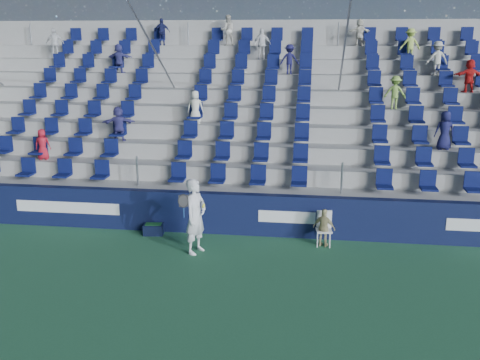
% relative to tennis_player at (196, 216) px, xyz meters
% --- Properties ---
extents(ground, '(70.00, 70.00, 0.00)m').
position_rel_tennis_player_xyz_m(ground, '(0.80, -1.61, -1.00)').
color(ground, '#2C6742').
rests_on(ground, ground).
extents(sponsor_wall, '(24.00, 0.32, 1.20)m').
position_rel_tennis_player_xyz_m(sponsor_wall, '(0.80, 1.54, -0.40)').
color(sponsor_wall, '#10163B').
rests_on(sponsor_wall, ground).
extents(grandstand, '(24.00, 8.17, 6.63)m').
position_rel_tennis_player_xyz_m(grandstand, '(0.81, 6.63, 1.14)').
color(grandstand, '#9D9D98').
rests_on(grandstand, ground).
extents(tennis_player, '(0.76, 0.86, 2.00)m').
position_rel_tennis_player_xyz_m(tennis_player, '(0.00, 0.00, 0.00)').
color(tennis_player, silver).
rests_on(tennis_player, ground).
extents(line_judge_chair, '(0.46, 0.47, 0.94)m').
position_rel_tennis_player_xyz_m(line_judge_chair, '(3.33, 1.03, -0.46)').
color(line_judge_chair, white).
rests_on(line_judge_chair, ground).
extents(line_judge, '(0.67, 0.45, 1.05)m').
position_rel_tennis_player_xyz_m(line_judge, '(3.33, 0.89, -0.48)').
color(line_judge, tan).
rests_on(line_judge, ground).
extents(ball_bin, '(0.60, 0.43, 0.32)m').
position_rel_tennis_player_xyz_m(ball_bin, '(-1.50, 1.14, -0.83)').
color(ball_bin, '#0E1534').
rests_on(ball_bin, ground).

